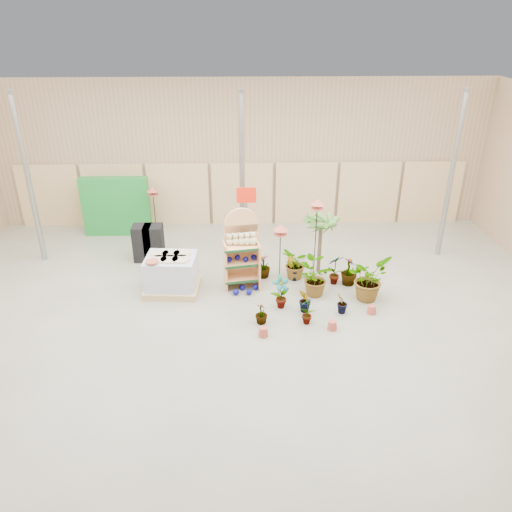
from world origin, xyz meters
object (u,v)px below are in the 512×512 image
(potted_plant_2, at_px, (314,278))
(bird_table_front, at_px, (281,230))
(pallet_stack, at_px, (172,274))
(display_shelf, at_px, (242,252))

(potted_plant_2, bearing_deg, bird_table_front, -179.06)
(pallet_stack, bearing_deg, potted_plant_2, -1.04)
(pallet_stack, relative_size, potted_plant_2, 1.49)
(display_shelf, distance_m, pallet_stack, 1.78)
(pallet_stack, height_order, potted_plant_2, pallet_stack)
(bird_table_front, bearing_deg, potted_plant_2, 0.94)
(display_shelf, relative_size, potted_plant_2, 2.21)
(display_shelf, distance_m, potted_plant_2, 1.86)
(bird_table_front, height_order, potted_plant_2, bird_table_front)
(display_shelf, bearing_deg, pallet_stack, 178.34)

